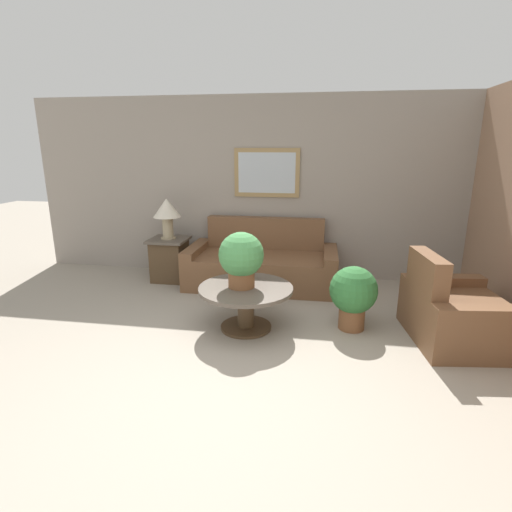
{
  "coord_description": "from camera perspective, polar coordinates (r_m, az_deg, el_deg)",
  "views": [
    {
      "loc": [
        0.67,
        -2.63,
        1.91
      ],
      "look_at": [
        -0.09,
        2.05,
        0.59
      ],
      "focal_mm": 28.0,
      "sensor_mm": 36.0,
      "label": 1
    }
  ],
  "objects": [
    {
      "name": "ground_plane",
      "position": [
        3.32,
        -4.34,
        -19.67
      ],
      "size": [
        20.0,
        20.0,
        0.0
      ],
      "primitive_type": "plane",
      "color": "gray"
    },
    {
      "name": "wall_back",
      "position": [
        5.9,
        2.71,
        9.63
      ],
      "size": [
        7.35,
        0.09,
        2.6
      ],
      "color": "gray",
      "rests_on": "ground_plane"
    },
    {
      "name": "couch_main",
      "position": [
        5.61,
        0.85,
        -1.3
      ],
      "size": [
        2.06,
        0.96,
        0.9
      ],
      "color": "brown",
      "rests_on": "ground_plane"
    },
    {
      "name": "potted_plant_on_table",
      "position": [
        4.12,
        -2.12,
        -0.21
      ],
      "size": [
        0.47,
        0.47,
        0.59
      ],
      "color": "brown",
      "rests_on": "coffee_table"
    },
    {
      "name": "table_lamp",
      "position": [
        5.79,
        -12.62,
        6.27
      ],
      "size": [
        0.39,
        0.39,
        0.58
      ],
      "color": "tan",
      "rests_on": "side_table"
    },
    {
      "name": "potted_plant_floor",
      "position": [
        4.36,
        13.72,
        -5.24
      ],
      "size": [
        0.5,
        0.5,
        0.69
      ],
      "color": "brown",
      "rests_on": "ground_plane"
    },
    {
      "name": "side_table",
      "position": [
        5.94,
        -12.22,
        -0.4
      ],
      "size": [
        0.53,
        0.53,
        0.62
      ],
      "color": "#4C3823",
      "rests_on": "ground_plane"
    },
    {
      "name": "coffee_table",
      "position": [
        4.26,
        -1.46,
        -6.08
      ],
      "size": [
        1.0,
        1.0,
        0.47
      ],
      "color": "#4C3823",
      "rests_on": "ground_plane"
    },
    {
      "name": "armchair",
      "position": [
        4.49,
        26.51,
        -7.41
      ],
      "size": [
        0.99,
        1.15,
        0.9
      ],
      "rotation": [
        0.0,
        0.0,
        1.7
      ],
      "color": "brown",
      "rests_on": "ground_plane"
    }
  ]
}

